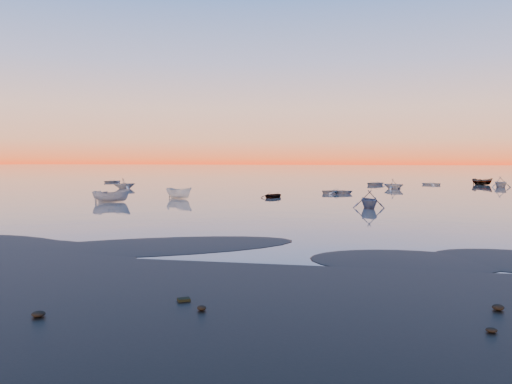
% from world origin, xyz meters
% --- Properties ---
extents(ground, '(600.00, 600.00, 0.00)m').
position_xyz_m(ground, '(0.00, 100.00, 0.00)').
color(ground, '#655C54').
rests_on(ground, ground).
extents(mud_lobes, '(140.00, 6.00, 0.07)m').
position_xyz_m(mud_lobes, '(0.00, -1.00, 0.01)').
color(mud_lobes, black).
rests_on(mud_lobes, ground).
extents(moored_fleet, '(124.00, 58.00, 1.20)m').
position_xyz_m(moored_fleet, '(0.00, 53.00, 0.00)').
color(moored_fleet, silver).
rests_on(moored_fleet, ground).
extents(boat_near_center, '(3.55, 4.60, 1.47)m').
position_xyz_m(boat_near_center, '(-17.18, 27.19, 0.00)').
color(boat_near_center, slate).
rests_on(boat_near_center, ground).
extents(boat_near_right, '(4.23, 2.40, 1.40)m').
position_xyz_m(boat_near_right, '(11.80, 25.76, 0.00)').
color(boat_near_right, '#354465').
rests_on(boat_near_right, ground).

